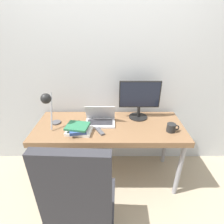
{
  "coord_description": "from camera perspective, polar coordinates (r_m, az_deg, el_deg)",
  "views": [
    {
      "loc": [
        0.03,
        -1.33,
        1.77
      ],
      "look_at": [
        0.04,
        0.29,
        0.94
      ],
      "focal_mm": 28.0,
      "sensor_mm": 36.0,
      "label": 1
    }
  ],
  "objects": [
    {
      "name": "desk_lamp",
      "position": [
        1.83,
        -20.47,
        2.73
      ],
      "size": [
        0.1,
        0.26,
        0.42
      ],
      "color": "#4C4C51",
      "rests_on": "desk"
    },
    {
      "name": "laptop",
      "position": [
        1.97,
        -4.13,
        -2.41
      ],
      "size": [
        0.33,
        0.22,
        0.21
      ],
      "color": "silver",
      "rests_on": "desk"
    },
    {
      "name": "desk",
      "position": [
        1.98,
        -1.1,
        -5.99
      ],
      "size": [
        1.63,
        0.65,
        0.76
      ],
      "color": "brown",
      "rests_on": "ground_plane"
    },
    {
      "name": "office_chair",
      "position": [
        1.44,
        -10.64,
        -26.44
      ],
      "size": [
        0.63,
        0.65,
        1.15
      ],
      "color": "black",
      "rests_on": "ground_plane"
    },
    {
      "name": "wall_back",
      "position": [
        2.1,
        -1.11,
        14.03
      ],
      "size": [
        8.0,
        0.05,
        2.6
      ],
      "color": "silver",
      "rests_on": "ground_plane"
    },
    {
      "name": "mug",
      "position": [
        1.91,
        18.58,
        -4.83
      ],
      "size": [
        0.13,
        0.09,
        0.09
      ],
      "color": "black",
      "rests_on": "desk"
    },
    {
      "name": "book_stack",
      "position": [
        1.83,
        -11.16,
        -5.53
      ],
      "size": [
        0.28,
        0.23,
        0.09
      ],
      "color": "silver",
      "rests_on": "desk"
    },
    {
      "name": "ground_plane",
      "position": [
        2.22,
        -1.04,
        -25.99
      ],
      "size": [
        12.0,
        12.0,
        0.0
      ],
      "primitive_type": "plane",
      "color": "tan"
    },
    {
      "name": "tv_remote",
      "position": [
        1.82,
        -4.2,
        -6.33
      ],
      "size": [
        0.1,
        0.14,
        0.02
      ],
      "color": "#4C4C51",
      "rests_on": "desk"
    },
    {
      "name": "monitor",
      "position": [
        2.02,
        8.71,
        4.58
      ],
      "size": [
        0.46,
        0.22,
        0.45
      ],
      "color": "black",
      "rests_on": "desk"
    }
  ]
}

